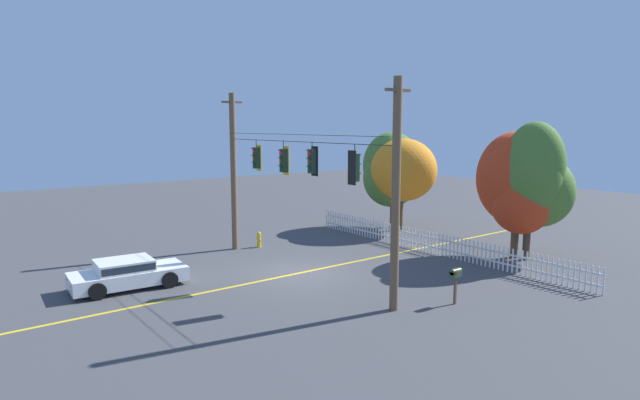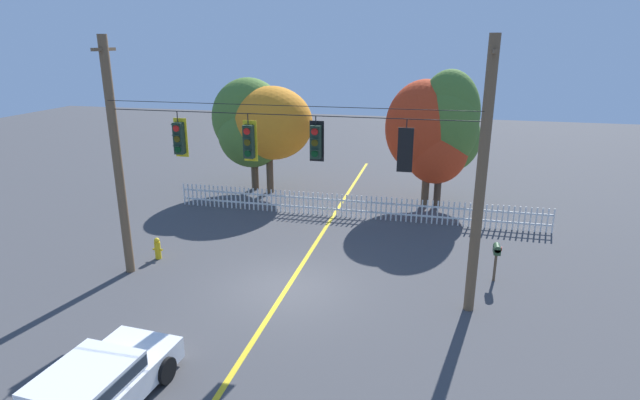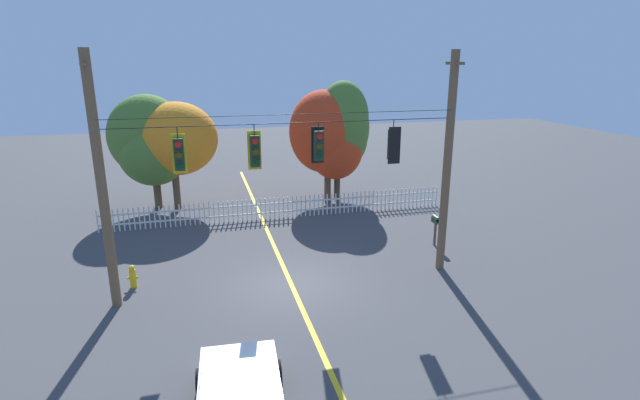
{
  "view_description": "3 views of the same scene",
  "coord_description": "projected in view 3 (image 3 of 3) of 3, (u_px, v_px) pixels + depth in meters",
  "views": [
    {
      "loc": [
        18.08,
        -12.62,
        6.31
      ],
      "look_at": [
        0.51,
        0.76,
        3.18
      ],
      "focal_mm": 29.66,
      "sensor_mm": 36.0,
      "label": 1
    },
    {
      "loc": [
        4.48,
        -14.22,
        7.72
      ],
      "look_at": [
        0.91,
        0.87,
        2.82
      ],
      "focal_mm": 28.51,
      "sensor_mm": 36.0,
      "label": 2
    },
    {
      "loc": [
        -2.87,
        -15.08,
        7.6
      ],
      "look_at": [
        1.14,
        0.43,
        2.89
      ],
      "focal_mm": 27.07,
      "sensor_mm": 36.0,
      "label": 3
    }
  ],
  "objects": [
    {
      "name": "traffic_signal_eastbound_side",
      "position": [
        393.0,
        145.0,
        16.34
      ],
      "size": [
        0.43,
        0.38,
        1.48
      ],
      "color": "black"
    },
    {
      "name": "fire_hydrant",
      "position": [
        133.0,
        277.0,
        16.55
      ],
      "size": [
        0.38,
        0.22,
        0.82
      ],
      "color": "gold",
      "rests_on": "ground"
    },
    {
      "name": "autumn_oak_far_east",
      "position": [
        327.0,
        137.0,
        25.95
      ],
      "size": [
        3.92,
        3.43,
        6.03
      ],
      "color": "brown",
      "rests_on": "ground"
    },
    {
      "name": "autumn_maple_mid",
      "position": [
        175.0,
        137.0,
        24.43
      ],
      "size": [
        4.13,
        3.68,
        5.54
      ],
      "color": "brown",
      "rests_on": "ground"
    },
    {
      "name": "traffic_signal_northbound_primary",
      "position": [
        255.0,
        151.0,
        15.23
      ],
      "size": [
        0.43,
        0.38,
        1.47
      ],
      "color": "black"
    },
    {
      "name": "traffic_signal_southbound_primary",
      "position": [
        319.0,
        145.0,
        15.71
      ],
      "size": [
        0.43,
        0.38,
        1.36
      ],
      "color": "black"
    },
    {
      "name": "roadside_mailbox",
      "position": [
        436.0,
        221.0,
        20.13
      ],
      "size": [
        0.25,
        0.44,
        1.31
      ],
      "color": "brown",
      "rests_on": "ground"
    },
    {
      "name": "white_picket_fence",
      "position": [
        281.0,
        208.0,
        23.73
      ],
      "size": [
        16.85,
        0.06,
        1.07
      ],
      "color": "white",
      "rests_on": "ground"
    },
    {
      "name": "traffic_signal_northbound_secondary",
      "position": [
        179.0,
        154.0,
        14.67
      ],
      "size": [
        0.43,
        0.38,
        1.45
      ],
      "color": "black"
    },
    {
      "name": "ground",
      "position": [
        291.0,
        285.0,
        16.84
      ],
      "size": [
        80.0,
        80.0,
        0.0
      ],
      "primitive_type": "plane",
      "color": "#424244"
    },
    {
      "name": "autumn_maple_far_west",
      "position": [
        341.0,
        130.0,
        26.14
      ],
      "size": [
        3.31,
        3.48,
        6.5
      ],
      "color": "#473828",
      "rests_on": "ground"
    },
    {
      "name": "lane_centerline_stripe",
      "position": [
        291.0,
        285.0,
        16.84
      ],
      "size": [
        0.16,
        36.0,
        0.01
      ],
      "primitive_type": "cube",
      "color": "gold",
      "rests_on": "ground"
    },
    {
      "name": "signal_support_span",
      "position": [
        289.0,
        173.0,
        15.7
      ],
      "size": [
        11.69,
        1.1,
        7.89
      ],
      "color": "brown",
      "rests_on": "ground"
    },
    {
      "name": "autumn_maple_near_fence",
      "position": [
        150.0,
        143.0,
        24.46
      ],
      "size": [
        3.94,
        3.55,
        5.91
      ],
      "color": "brown",
      "rests_on": "ground"
    }
  ]
}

